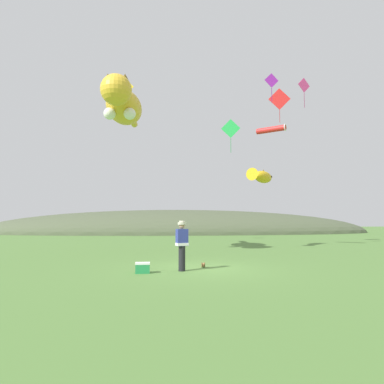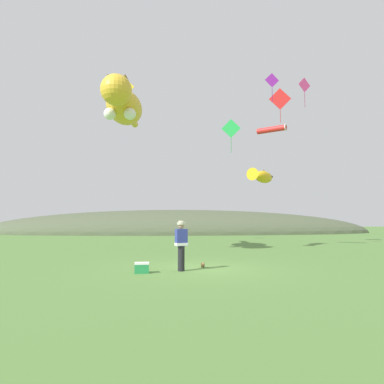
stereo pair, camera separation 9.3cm
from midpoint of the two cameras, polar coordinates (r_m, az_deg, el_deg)
ground_plane at (r=12.88m, az=1.04°, el=-12.71°), size 120.00×120.00×0.00m
distant_hill_ridge at (r=43.67m, az=-2.51°, el=-6.81°), size 49.43×14.56×5.81m
festival_attendant at (r=12.30m, az=-1.91°, el=-8.63°), size 0.48×0.39×1.77m
kite_spool at (r=13.24m, az=1.68°, el=-12.04°), size 0.12×0.20×0.20m
picnic_cooler at (r=12.03m, az=-8.47°, el=-12.38°), size 0.51×0.36×0.36m
kite_giant_cat at (r=19.54m, az=-11.61°, el=14.01°), size 2.09×6.72×2.04m
kite_fish_windsock at (r=22.13m, az=11.34°, el=2.57°), size 2.36×2.77×0.88m
kite_tube_streamer at (r=22.44m, az=13.00°, el=10.12°), size 1.73×1.48×0.44m
kite_diamond_gold at (r=26.52m, az=-10.89°, el=16.75°), size 0.99×0.23×1.91m
kite_diamond_green at (r=21.06m, az=6.34°, el=10.43°), size 1.13×0.25×2.05m
kite_diamond_pink at (r=22.04m, az=18.03°, el=16.51°), size 0.84×0.34×1.79m
kite_diamond_violet at (r=22.92m, az=12.99°, el=17.60°), size 0.92×0.11×1.83m
kite_diamond_red at (r=25.13m, az=14.26°, el=14.76°), size 1.50×0.23×2.42m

